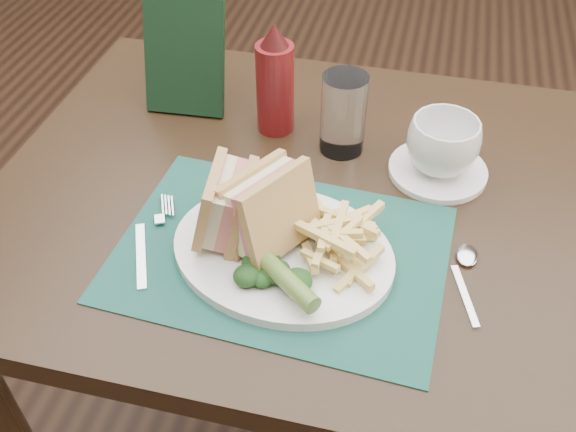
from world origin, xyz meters
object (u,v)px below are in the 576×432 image
object	(u,v)px
drinking_glass	(343,114)
saucer	(438,170)
check_presenter	(184,48)
coffee_cup	(443,145)
table_main	(293,337)
placemat	(281,253)
sandwich_half_b	(258,201)
sandwich_half_a	(210,202)
plate	(283,252)
ketchup_bottle	(275,79)

from	to	relation	value
drinking_glass	saucer	bearing A→B (deg)	-10.66
check_presenter	coffee_cup	bearing A→B (deg)	-15.82
table_main	coffee_cup	distance (m)	0.48
placemat	sandwich_half_b	size ratio (longest dim) A/B	3.75
table_main	sandwich_half_a	world-z (taller)	sandwich_half_a
check_presenter	sandwich_half_b	bearing A→B (deg)	-58.97
sandwich_half_a	saucer	xyz separation A→B (m)	(0.29, 0.22, -0.06)
plate	sandwich_half_b	world-z (taller)	sandwich_half_b
ketchup_bottle	check_presenter	size ratio (longest dim) A/B	0.85
coffee_cup	drinking_glass	size ratio (longest dim) A/B	0.83
table_main	coffee_cup	xyz separation A→B (m)	(0.21, 0.08, 0.43)
table_main	sandwich_half_b	world-z (taller)	sandwich_half_b
saucer	coffee_cup	xyz separation A→B (m)	(0.00, -0.00, 0.05)
table_main	plate	bearing A→B (deg)	-83.07
saucer	ketchup_bottle	distance (m)	0.29
coffee_cup	check_presenter	bearing A→B (deg)	167.66
saucer	check_presenter	size ratio (longest dim) A/B	0.68
drinking_glass	check_presenter	bearing A→B (deg)	166.74
coffee_cup	sandwich_half_a	bearing A→B (deg)	-142.89
placemat	drinking_glass	distance (m)	0.26
sandwich_half_a	check_presenter	world-z (taller)	check_presenter
plate	ketchup_bottle	distance (m)	0.31
ketchup_bottle	plate	bearing A→B (deg)	-73.97
plate	sandwich_half_b	bearing A→B (deg)	162.62
plate	drinking_glass	xyz separation A→B (m)	(0.03, 0.26, 0.06)
coffee_cup	plate	bearing A→B (deg)	-129.85
table_main	drinking_glass	xyz separation A→B (m)	(0.05, 0.11, 0.44)
sandwich_half_b	drinking_glass	xyz separation A→B (m)	(0.07, 0.24, -0.01)
drinking_glass	sandwich_half_b	bearing A→B (deg)	-106.69
placemat	plate	size ratio (longest dim) A/B	1.45
sandwich_half_a	check_presenter	xyz separation A→B (m)	(-0.15, 0.31, 0.04)
placemat	plate	distance (m)	0.01
coffee_cup	drinking_glass	xyz separation A→B (m)	(-0.15, 0.03, 0.01)
sandwich_half_a	drinking_glass	distance (m)	0.28
saucer	ketchup_bottle	xyz separation A→B (m)	(-0.27, 0.06, 0.09)
table_main	saucer	world-z (taller)	saucer
table_main	sandwich_half_b	xyz separation A→B (m)	(-0.02, -0.12, 0.45)
saucer	plate	bearing A→B (deg)	-129.85
table_main	sandwich_half_a	distance (m)	0.47
placemat	ketchup_bottle	size ratio (longest dim) A/B	2.34
drinking_glass	sandwich_half_a	bearing A→B (deg)	-118.34
sandwich_half_a	coffee_cup	world-z (taller)	sandwich_half_a
table_main	sandwich_half_b	distance (m)	0.47
table_main	placemat	distance (m)	0.40
table_main	check_presenter	size ratio (longest dim) A/B	4.10
ketchup_bottle	check_presenter	world-z (taller)	check_presenter
coffee_cup	drinking_glass	distance (m)	0.16
table_main	sandwich_half_a	xyz separation A→B (m)	(-0.08, -0.14, 0.44)
saucer	sandwich_half_b	bearing A→B (deg)	-137.45
placemat	saucer	bearing A→B (deg)	48.91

